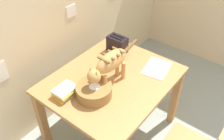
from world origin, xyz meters
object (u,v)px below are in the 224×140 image
Objects in this scene: cat at (109,64)px; toaster at (117,44)px; saucer_bowl at (95,94)px; wicker_basket at (94,91)px; dining_table at (112,86)px; coffee_mug at (95,89)px; magazine at (157,68)px; book_stack at (65,92)px.

cat is 3.08× the size of toaster.
saucer_bowl is 0.69m from toaster.
dining_table is at bearing 3.61° from wicker_basket.
dining_table is 0.33m from cat.
cat is at bearing -2.43° from coffee_mug.
dining_table is 0.47m from toaster.
toaster is at bearing 80.26° from magazine.
coffee_mug is 0.64× the size of book_stack.
cat reaches higher than coffee_mug.
cat is 2.04× the size of wicker_basket.
dining_table is 1.90× the size of cat.
magazine is 1.49× the size of toaster.
toaster is at bearing 3.64° from book_stack.
cat is at bearing -32.38° from book_stack.
dining_table is at bearing -65.59° from cat.
coffee_mug reaches higher than book_stack.
wicker_basket reaches higher than dining_table.
coffee_mug is 0.68m from magazine.
magazine is at bearing -89.55° from toaster.
magazine is at bearing -32.73° from dining_table.
dining_table is 8.92× the size of coffee_mug.
wicker_basket is 0.68m from toaster.
coffee_mug is at bearing -174.84° from dining_table.
toaster reaches higher than magazine.
cat is 4.69× the size of coffee_mug.
saucer_bowl is 0.25m from book_stack.
cat reaches higher than magazine.
coffee_mug is (-0.26, -0.02, 0.16)m from dining_table.
coffee_mug is at bearing -54.70° from wicker_basket.
toaster is (-0.00, 0.47, 0.08)m from magazine.
saucer_bowl is at bearing 90.00° from cat.
toaster reaches higher than dining_table.
magazine is 0.48m from toaster.
saucer_bowl is at bearing 150.74° from magazine.
cat is 0.43m from book_stack.
wicker_basket is (-0.19, 0.01, -0.17)m from cat.
coffee_mug is at bearing -158.46° from toaster.
cat is 0.28m from saucer_bowl.
wicker_basket is (-0.26, -0.02, 0.15)m from dining_table.
saucer_bowl is at bearing -54.22° from book_stack.
magazine is (0.64, -0.22, -0.01)m from saucer_bowl.
magazine is at bearing -19.15° from coffee_mug.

